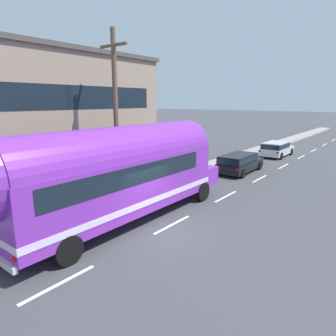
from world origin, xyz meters
TOP-DOWN VIEW (x-y plane):
  - ground_plane at (0.00, 0.00)m, footprint 300.00×300.00m
  - lane_markings at (-2.59, 12.42)m, footprint 3.81×80.00m
  - sidewalk_slab at (-4.58, 10.00)m, footprint 1.81×90.00m
  - utility_pole at (-4.21, 1.75)m, footprint 1.80×0.24m
  - painted_bus at (-1.84, -0.62)m, footprint 2.64×12.54m
  - car_lead at (-1.90, 11.40)m, footprint 2.05×4.68m
  - car_second at (-2.00, 19.63)m, footprint 1.99×4.49m

SIDE VIEW (x-z plane):
  - ground_plane at x=0.00m, z-range 0.00..0.00m
  - lane_markings at x=-2.59m, z-range 0.00..0.01m
  - sidewalk_slab at x=-4.58m, z-range 0.00..0.15m
  - car_second at x=-2.00m, z-range 0.10..1.47m
  - car_lead at x=-1.90m, z-range 0.11..1.48m
  - painted_bus at x=-1.84m, z-range 0.24..4.36m
  - utility_pole at x=-4.21m, z-range 0.17..8.67m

